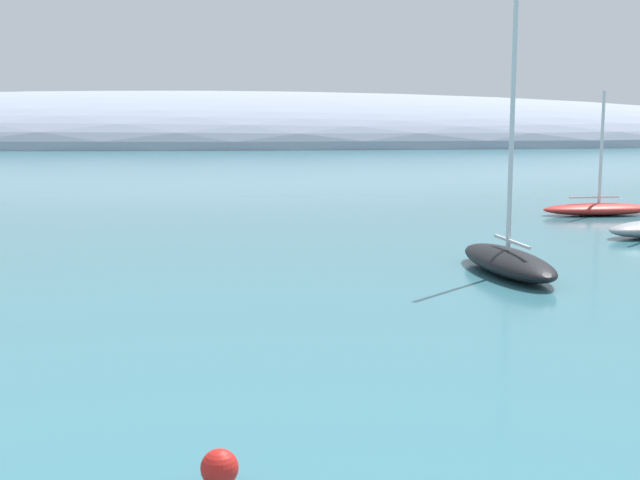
{
  "coord_description": "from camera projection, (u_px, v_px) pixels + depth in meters",
  "views": [
    {
      "loc": [
        0.9,
        -0.67,
        5.51
      ],
      "look_at": [
        3.18,
        28.96,
        1.17
      ],
      "focal_mm": 46.12,
      "sensor_mm": 36.0,
      "label": 1
    }
  ],
  "objects": [
    {
      "name": "distant_ridge",
      "position": [
        183.0,
        144.0,
        192.14
      ],
      "size": [
        323.56,
        86.53,
        24.51
      ],
      "primitive_type": "ellipsoid",
      "color": "#8E99AD",
      "rests_on": "ground"
    },
    {
      "name": "sailboat_black_mid_mooring",
      "position": [
        508.0,
        259.0,
        29.72
      ],
      "size": [
        2.72,
        7.09,
        9.96
      ],
      "rotation": [
        0.0,
        0.0,
        1.66
      ],
      "color": "black",
      "rests_on": "water"
    },
    {
      "name": "mooring_buoy_red",
      "position": [
        220.0,
        468.0,
        12.43
      ],
      "size": [
        0.58,
        0.58,
        0.58
      ],
      "primitive_type": "sphere",
      "color": "red",
      "rests_on": "water"
    },
    {
      "name": "sailboat_red_end_of_line",
      "position": [
        599.0,
        208.0,
        48.11
      ],
      "size": [
        6.89,
        2.67,
        7.19
      ],
      "rotation": [
        0.0,
        0.0,
        0.06
      ],
      "color": "red",
      "rests_on": "water"
    }
  ]
}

